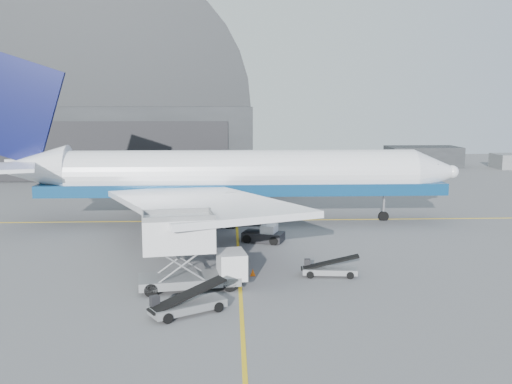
{
  "coord_description": "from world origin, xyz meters",
  "views": [
    {
      "loc": [
        -0.59,
        -40.47,
        12.53
      ],
      "look_at": [
        1.71,
        11.1,
        4.5
      ],
      "focal_mm": 40.0,
      "sensor_mm": 36.0,
      "label": 1
    }
  ],
  "objects_px": {
    "pushback_tug": "(264,235)",
    "belt_loader_a": "(187,305)",
    "airliner": "(224,176)",
    "belt_loader_b": "(329,269)",
    "catering_truck": "(188,253)"
  },
  "relations": [
    {
      "from": "airliner",
      "to": "belt_loader_b",
      "type": "distance_m",
      "value": 21.69
    },
    {
      "from": "catering_truck",
      "to": "pushback_tug",
      "type": "distance_m",
      "value": 14.5
    },
    {
      "from": "catering_truck",
      "to": "belt_loader_b",
      "type": "xyz_separation_m",
      "value": [
        10.1,
        2.42,
        -2.03
      ]
    },
    {
      "from": "belt_loader_a",
      "to": "belt_loader_b",
      "type": "xyz_separation_m",
      "value": [
        9.84,
        7.21,
        -0.08
      ]
    },
    {
      "from": "pushback_tug",
      "to": "belt_loader_a",
      "type": "height_order",
      "value": "belt_loader_a"
    },
    {
      "from": "pushback_tug",
      "to": "belt_loader_b",
      "type": "height_order",
      "value": "pushback_tug"
    },
    {
      "from": "pushback_tug",
      "to": "belt_loader_b",
      "type": "relative_size",
      "value": 0.95
    },
    {
      "from": "catering_truck",
      "to": "pushback_tug",
      "type": "xyz_separation_m",
      "value": [
        5.99,
        13.07,
        -1.89
      ]
    },
    {
      "from": "catering_truck",
      "to": "belt_loader_a",
      "type": "relative_size",
      "value": 1.59
    },
    {
      "from": "catering_truck",
      "to": "belt_loader_a",
      "type": "bearing_deg",
      "value": -95.87
    },
    {
      "from": "airliner",
      "to": "pushback_tug",
      "type": "height_order",
      "value": "airliner"
    },
    {
      "from": "belt_loader_a",
      "to": "belt_loader_b",
      "type": "bearing_deg",
      "value": 5.48
    },
    {
      "from": "belt_loader_a",
      "to": "belt_loader_b",
      "type": "distance_m",
      "value": 12.2
    },
    {
      "from": "catering_truck",
      "to": "airliner",
      "type": "bearing_deg",
      "value": 75.36
    },
    {
      "from": "pushback_tug",
      "to": "belt_loader_b",
      "type": "xyz_separation_m",
      "value": [
        4.1,
        -10.65,
        -0.13
      ]
    }
  ]
}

